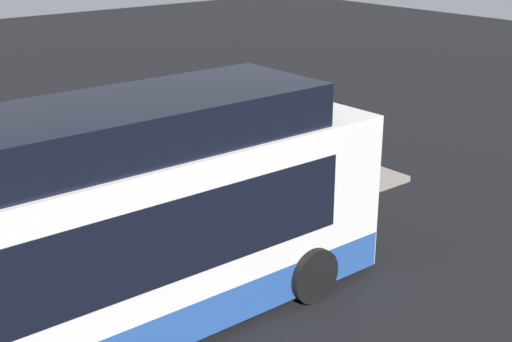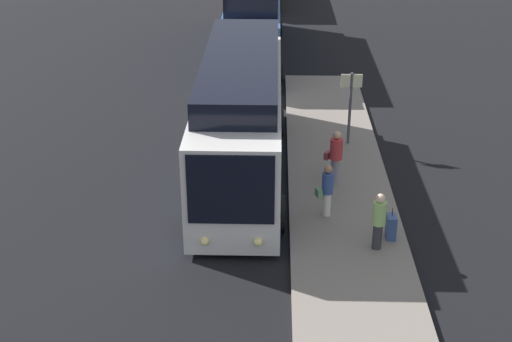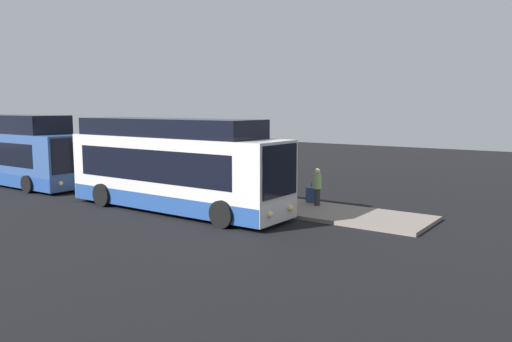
{
  "view_description": "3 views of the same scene",
  "coord_description": "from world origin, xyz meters",
  "px_view_note": "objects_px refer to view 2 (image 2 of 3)",
  "views": [
    {
      "loc": [
        -4.44,
        -9.5,
        6.67
      ],
      "look_at": [
        3.89,
        0.64,
        1.96
      ],
      "focal_mm": 50.0,
      "sensor_mm": 36.0,
      "label": 1
    },
    {
      "loc": [
        21.42,
        1.14,
        10.43
      ],
      "look_at": [
        3.89,
        0.64,
        1.96
      ],
      "focal_mm": 50.0,
      "sensor_mm": 36.0,
      "label": 2
    },
    {
      "loc": [
        15.23,
        -15.25,
        4.47
      ],
      "look_at": [
        3.89,
        0.64,
        1.96
      ],
      "focal_mm": 35.0,
      "sensor_mm": 36.0,
      "label": 3
    }
  ],
  "objects_px": {
    "passenger_with_bags": "(336,155)",
    "bus_lead": "(241,122)",
    "passenger_boarding": "(379,219)",
    "passenger_waiting": "(327,189)",
    "sign_post": "(351,99)",
    "suitcase": "(391,227)",
    "bus_second": "(254,20)"
  },
  "relations": [
    {
      "from": "suitcase",
      "to": "sign_post",
      "type": "relative_size",
      "value": 0.35
    },
    {
      "from": "bus_second",
      "to": "suitcase",
      "type": "xyz_separation_m",
      "value": [
        18.08,
        4.34,
        -1.29
      ]
    },
    {
      "from": "passenger_with_bags",
      "to": "bus_lead",
      "type": "bearing_deg",
      "value": 104.01
    },
    {
      "from": "passenger_with_bags",
      "to": "sign_post",
      "type": "distance_m",
      "value": 3.25
    },
    {
      "from": "passenger_boarding",
      "to": "sign_post",
      "type": "height_order",
      "value": "sign_post"
    },
    {
      "from": "passenger_waiting",
      "to": "bus_lead",
      "type": "bearing_deg",
      "value": 21.86
    },
    {
      "from": "passenger_with_bags",
      "to": "sign_post",
      "type": "xyz_separation_m",
      "value": [
        -3.08,
        0.71,
        0.75
      ]
    },
    {
      "from": "passenger_waiting",
      "to": "passenger_with_bags",
      "type": "height_order",
      "value": "passenger_with_bags"
    },
    {
      "from": "passenger_boarding",
      "to": "sign_post",
      "type": "relative_size",
      "value": 0.62
    },
    {
      "from": "passenger_boarding",
      "to": "passenger_waiting",
      "type": "height_order",
      "value": "passenger_boarding"
    },
    {
      "from": "sign_post",
      "to": "suitcase",
      "type": "bearing_deg",
      "value": 5.17
    },
    {
      "from": "bus_lead",
      "to": "passenger_with_bags",
      "type": "height_order",
      "value": "bus_lead"
    },
    {
      "from": "bus_second",
      "to": "passenger_waiting",
      "type": "distance_m",
      "value": 17.07
    },
    {
      "from": "sign_post",
      "to": "passenger_with_bags",
      "type": "bearing_deg",
      "value": -12.92
    },
    {
      "from": "bus_lead",
      "to": "passenger_waiting",
      "type": "distance_m",
      "value": 4.17
    },
    {
      "from": "sign_post",
      "to": "passenger_boarding",
      "type": "bearing_deg",
      "value": 1.17
    },
    {
      "from": "bus_lead",
      "to": "passenger_waiting",
      "type": "bearing_deg",
      "value": 39.91
    },
    {
      "from": "suitcase",
      "to": "sign_post",
      "type": "height_order",
      "value": "sign_post"
    },
    {
      "from": "passenger_with_bags",
      "to": "suitcase",
      "type": "bearing_deg",
      "value": -129.61
    },
    {
      "from": "passenger_with_bags",
      "to": "suitcase",
      "type": "relative_size",
      "value": 1.86
    },
    {
      "from": "suitcase",
      "to": "sign_post",
      "type": "distance_m",
      "value": 6.74
    },
    {
      "from": "bus_second",
      "to": "suitcase",
      "type": "distance_m",
      "value": 18.64
    },
    {
      "from": "passenger_boarding",
      "to": "passenger_with_bags",
      "type": "xyz_separation_m",
      "value": [
        -4.05,
        -0.85,
        0.04
      ]
    },
    {
      "from": "bus_lead",
      "to": "passenger_with_bags",
      "type": "bearing_deg",
      "value": 74.01
    },
    {
      "from": "bus_second",
      "to": "suitcase",
      "type": "relative_size",
      "value": 13.63
    },
    {
      "from": "sign_post",
      "to": "bus_lead",
      "type": "bearing_deg",
      "value": -59.51
    },
    {
      "from": "bus_lead",
      "to": "suitcase",
      "type": "xyz_separation_m",
      "value": [
        4.37,
        4.34,
        -1.32
      ]
    },
    {
      "from": "passenger_with_bags",
      "to": "sign_post",
      "type": "height_order",
      "value": "sign_post"
    },
    {
      "from": "bus_lead",
      "to": "passenger_boarding",
      "type": "height_order",
      "value": "bus_lead"
    },
    {
      "from": "bus_second",
      "to": "passenger_waiting",
      "type": "xyz_separation_m",
      "value": [
        16.85,
        2.62,
        -0.76
      ]
    },
    {
      "from": "passenger_waiting",
      "to": "suitcase",
      "type": "height_order",
      "value": "passenger_waiting"
    },
    {
      "from": "bus_second",
      "to": "passenger_boarding",
      "type": "relative_size",
      "value": 7.68
    }
  ]
}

